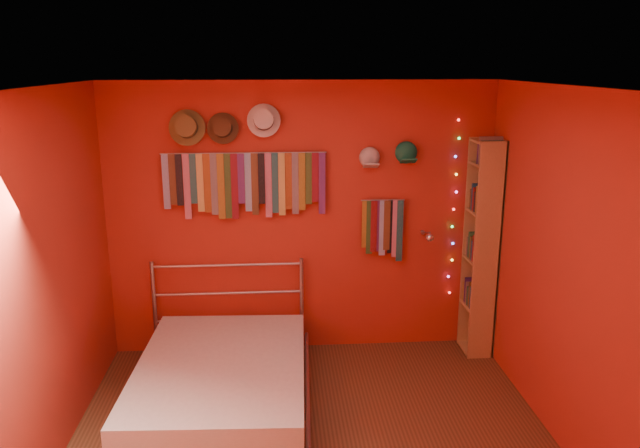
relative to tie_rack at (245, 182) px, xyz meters
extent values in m
cube|color=#AD311B|center=(0.50, 0.07, -0.38)|extent=(3.50, 0.02, 2.50)
cube|color=#AD311B|center=(2.25, -1.68, -0.38)|extent=(0.02, 3.50, 2.50)
cube|color=#AD311B|center=(-1.25, -1.68, -0.38)|extent=(0.02, 3.50, 2.50)
cube|color=white|center=(0.50, -1.68, 0.87)|extent=(3.50, 3.50, 0.02)
cylinder|color=#A9A9AD|center=(0.00, 0.02, 0.25)|extent=(1.45, 0.01, 0.01)
cube|color=#7793D3|center=(-0.69, 0.01, 0.01)|extent=(0.06, 0.01, 0.49)
cube|color=#482E18|center=(-0.63, 0.00, 0.03)|extent=(0.06, 0.01, 0.45)
cube|color=black|center=(-0.57, -0.01, 0.02)|extent=(0.06, 0.01, 0.46)
cube|color=#BE5F80|center=(-0.51, 0.01, -0.04)|extent=(0.06, 0.01, 0.58)
cube|color=#1B5B61|center=(-0.45, 0.00, 0.03)|extent=(0.06, 0.01, 0.44)
cube|color=#CFB353|center=(-0.39, -0.01, -0.01)|extent=(0.06, 0.01, 0.51)
cube|color=brown|center=(-0.33, 0.01, -0.01)|extent=(0.06, 0.01, 0.52)
cube|color=navy|center=(-0.27, 0.00, -0.02)|extent=(0.06, 0.01, 0.55)
cube|color=#96601B|center=(-0.21, -0.01, -0.04)|extent=(0.06, 0.01, 0.58)
cube|color=#275120|center=(-0.15, 0.01, -0.04)|extent=(0.06, 0.01, 0.58)
cube|color=maroon|center=(-0.09, 0.00, -0.04)|extent=(0.06, 0.01, 0.59)
cube|color=#3A175C|center=(-0.03, -0.01, 0.03)|extent=(0.06, 0.01, 0.45)
cube|color=#74A8CF|center=(0.03, 0.01, -0.01)|extent=(0.06, 0.01, 0.52)
cube|color=#50361A|center=(0.09, 0.00, -0.03)|extent=(0.06, 0.01, 0.55)
cube|color=black|center=(0.15, -0.01, 0.02)|extent=(0.06, 0.01, 0.45)
cube|color=#A95472|center=(0.20, 0.01, -0.04)|extent=(0.06, 0.01, 0.58)
cube|color=#1B535F|center=(0.26, 0.00, -0.02)|extent=(0.06, 0.01, 0.54)
cube|color=#B9AB4A|center=(0.32, -0.01, -0.03)|extent=(0.06, 0.01, 0.56)
cube|color=brown|center=(0.38, 0.01, 0.00)|extent=(0.06, 0.01, 0.51)
cube|color=navy|center=(0.44, 0.00, -0.03)|extent=(0.06, 0.01, 0.55)
cube|color=olive|center=(0.50, -0.01, -0.01)|extent=(0.06, 0.01, 0.52)
cube|color=#305220|center=(0.56, 0.01, 0.02)|extent=(0.06, 0.01, 0.47)
cube|color=maroon|center=(0.62, 0.00, 0.03)|extent=(0.06, 0.01, 0.44)
cube|color=#431860|center=(0.68, -0.01, -0.03)|extent=(0.06, 0.01, 0.55)
cylinder|color=#A9A9AD|center=(1.24, 0.02, -0.19)|extent=(0.40, 0.01, 0.01)
cube|color=#94611B|center=(1.08, 0.01, -0.41)|extent=(0.06, 0.01, 0.44)
cube|color=#1F4F20|center=(1.12, 0.00, -0.44)|extent=(0.06, 0.01, 0.50)
cube|color=#630F0E|center=(1.16, -0.01, -0.43)|extent=(0.06, 0.01, 0.48)
cube|color=#43175C|center=(1.20, 0.01, -0.43)|extent=(0.06, 0.01, 0.48)
cube|color=#7BADDC|center=(1.24, 0.00, -0.45)|extent=(0.06, 0.01, 0.52)
cube|color=#4F361A|center=(1.28, -0.01, -0.42)|extent=(0.06, 0.01, 0.47)
cube|color=black|center=(1.32, 0.01, -0.44)|extent=(0.06, 0.01, 0.50)
cube|color=#BE5F83|center=(1.36, 0.00, -0.46)|extent=(0.06, 0.01, 0.54)
cube|color=#164750|center=(1.40, -0.01, -0.48)|extent=(0.06, 0.01, 0.58)
cylinder|color=brown|center=(-0.48, 0.01, 0.48)|extent=(0.31, 0.08, 0.31)
cylinder|color=brown|center=(-0.48, -0.05, 0.49)|extent=(0.18, 0.15, 0.20)
cylinder|color=#332314|center=(-0.48, -0.02, 0.48)|extent=(0.19, 0.06, 0.19)
cylinder|color=#4D321B|center=(-0.18, 0.01, 0.47)|extent=(0.27, 0.07, 0.27)
cylinder|color=#4D321B|center=(-0.18, -0.04, 0.48)|extent=(0.16, 0.13, 0.18)
cylinder|color=black|center=(-0.18, -0.02, 0.47)|extent=(0.16, 0.05, 0.17)
cylinder|color=silver|center=(0.18, 0.01, 0.53)|extent=(0.29, 0.07, 0.29)
cylinder|color=silver|center=(0.18, -0.04, 0.54)|extent=(0.17, 0.14, 0.19)
cylinder|color=black|center=(0.18, -0.02, 0.54)|extent=(0.18, 0.06, 0.18)
ellipsoid|color=beige|center=(1.10, 0.02, 0.20)|extent=(0.18, 0.14, 0.18)
cube|color=beige|center=(1.10, -0.10, 0.14)|extent=(0.13, 0.10, 0.05)
ellipsoid|color=#186F4D|center=(1.43, 0.02, 0.24)|extent=(0.19, 0.14, 0.19)
cube|color=#186F4D|center=(1.43, -0.10, 0.18)|extent=(0.14, 0.10, 0.06)
sphere|color=#FF3333|center=(1.90, 0.03, 0.52)|extent=(0.02, 0.02, 0.02)
sphere|color=#33FF4C|center=(1.91, 0.03, 0.36)|extent=(0.02, 0.02, 0.02)
sphere|color=#4C66FF|center=(1.89, 0.03, 0.20)|extent=(0.02, 0.02, 0.02)
sphere|color=yellow|center=(1.91, 0.03, 0.03)|extent=(0.02, 0.02, 0.02)
sphere|color=#FF4CCC|center=(1.92, 0.03, -0.13)|extent=(0.02, 0.02, 0.02)
sphere|color=#FF3333|center=(1.90, 0.03, -0.29)|extent=(0.02, 0.02, 0.02)
sphere|color=#33FF4C|center=(1.89, 0.03, -0.46)|extent=(0.02, 0.02, 0.02)
sphere|color=#4C66FF|center=(1.91, 0.03, -0.62)|extent=(0.02, 0.02, 0.02)
sphere|color=yellow|center=(1.91, 0.03, -0.78)|extent=(0.02, 0.02, 0.02)
sphere|color=#FF4CCC|center=(1.88, 0.03, -0.94)|extent=(0.02, 0.02, 0.02)
sphere|color=#FF3333|center=(1.90, 0.03, -1.11)|extent=(0.02, 0.02, 0.02)
cylinder|color=#A9A9AD|center=(1.62, 0.05, -0.51)|extent=(0.04, 0.03, 0.04)
cylinder|color=#A9A9AD|center=(1.62, -0.08, -0.48)|extent=(0.01, 0.26, 0.08)
sphere|color=white|center=(1.62, -0.21, -0.49)|extent=(0.07, 0.07, 0.07)
cube|color=#A67F4B|center=(2.12, -0.31, -0.63)|extent=(0.24, 0.02, 2.00)
cube|color=#A67F4B|center=(2.12, 0.01, -0.63)|extent=(0.24, 0.02, 2.00)
cube|color=#A67F4B|center=(2.23, -0.15, -0.63)|extent=(0.02, 0.34, 2.00)
cube|color=#A67F4B|center=(2.12, -0.15, -1.61)|extent=(0.24, 0.32, 0.02)
cube|color=#A67F4B|center=(2.12, -0.15, -1.18)|extent=(0.24, 0.32, 0.02)
cube|color=#A67F4B|center=(2.12, -0.15, -0.73)|extent=(0.24, 0.32, 0.02)
cube|color=#A67F4B|center=(2.12, -0.15, -0.28)|extent=(0.24, 0.32, 0.02)
cube|color=#A67F4B|center=(2.12, -0.15, 0.15)|extent=(0.24, 0.32, 0.02)
cube|color=#A67F4B|center=(2.12, -0.15, 0.35)|extent=(0.24, 0.32, 0.02)
cylinder|color=#A9A9AD|center=(-0.86, -0.03, -1.17)|extent=(0.03, 0.03, 0.91)
cylinder|color=#A9A9AD|center=(0.49, -0.03, -1.17)|extent=(0.03, 0.03, 0.91)
cylinder|color=#A9A9AD|center=(-0.18, -0.03, -1.29)|extent=(1.35, 0.02, 0.02)
cylinder|color=#A9A9AD|center=(-0.18, -0.03, -1.03)|extent=(1.35, 0.02, 0.02)
cylinder|color=#A9A9AD|center=(-0.18, -0.03, -0.76)|extent=(1.35, 0.02, 0.02)
cube|color=silver|center=(-0.18, -1.00, -1.41)|extent=(1.37, 1.88, 0.37)
cylinder|color=#A9A9AD|center=(-0.86, -1.00, -1.43)|extent=(0.11, 1.83, 0.03)
cylinder|color=#A9A9AD|center=(0.49, -1.00, -1.43)|extent=(0.11, 1.83, 0.03)
camera|label=1|loc=(0.26, -5.44, 1.03)|focal=35.00mm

